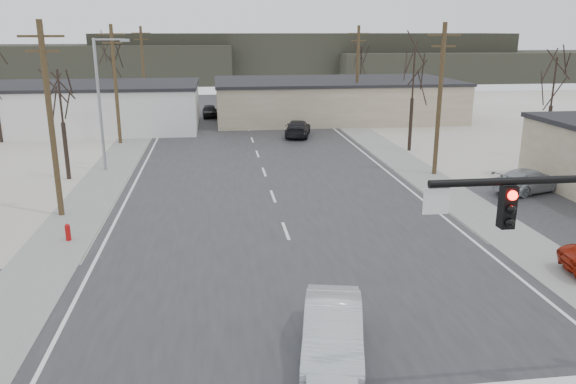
# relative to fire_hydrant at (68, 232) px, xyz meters

# --- Properties ---
(ground) EXTENTS (140.00, 140.00, 0.00)m
(ground) POSITION_rel_fire_hydrant_xyz_m (10.20, -8.00, -0.45)
(ground) COLOR white
(ground) RESTS_ON ground
(main_road) EXTENTS (18.00, 110.00, 0.05)m
(main_road) POSITION_rel_fire_hydrant_xyz_m (10.20, 7.00, -0.43)
(main_road) COLOR #28272A
(main_road) RESTS_ON ground
(cross_road) EXTENTS (90.00, 10.00, 0.04)m
(cross_road) POSITION_rel_fire_hydrant_xyz_m (10.20, -8.00, -0.43)
(cross_road) COLOR #28272A
(cross_road) RESTS_ON ground
(sidewalk_left) EXTENTS (3.00, 90.00, 0.06)m
(sidewalk_left) POSITION_rel_fire_hydrant_xyz_m (-0.40, 12.00, -0.42)
(sidewalk_left) COLOR gray
(sidewalk_left) RESTS_ON ground
(sidewalk_right) EXTENTS (3.00, 90.00, 0.06)m
(sidewalk_right) POSITION_rel_fire_hydrant_xyz_m (20.80, 12.00, -0.42)
(sidewalk_right) COLOR gray
(sidewalk_right) RESTS_ON ground
(fire_hydrant) EXTENTS (0.24, 0.24, 0.87)m
(fire_hydrant) POSITION_rel_fire_hydrant_xyz_m (0.00, 0.00, 0.00)
(fire_hydrant) COLOR #A50C0C
(fire_hydrant) RESTS_ON ground
(building_left_far) EXTENTS (22.30, 12.30, 4.50)m
(building_left_far) POSITION_rel_fire_hydrant_xyz_m (-5.80, 32.00, 1.80)
(building_left_far) COLOR silver
(building_left_far) RESTS_ON ground
(building_right_far) EXTENTS (26.30, 14.30, 4.30)m
(building_right_far) POSITION_rel_fire_hydrant_xyz_m (20.20, 36.00, 1.70)
(building_right_far) COLOR tan
(building_right_far) RESTS_ON ground
(upole_left_b) EXTENTS (2.20, 0.30, 10.00)m
(upole_left_b) POSITION_rel_fire_hydrant_xyz_m (-1.30, 4.00, 4.77)
(upole_left_b) COLOR #4C3B23
(upole_left_b) RESTS_ON ground
(upole_left_c) EXTENTS (2.20, 0.30, 10.00)m
(upole_left_c) POSITION_rel_fire_hydrant_xyz_m (-1.30, 24.00, 4.77)
(upole_left_c) COLOR #4C3B23
(upole_left_c) RESTS_ON ground
(upole_left_d) EXTENTS (2.20, 0.30, 10.00)m
(upole_left_d) POSITION_rel_fire_hydrant_xyz_m (-1.30, 44.00, 4.77)
(upole_left_d) COLOR #4C3B23
(upole_left_d) RESTS_ON ground
(upole_right_a) EXTENTS (2.20, 0.30, 10.00)m
(upole_right_a) POSITION_rel_fire_hydrant_xyz_m (21.70, 10.00, 4.77)
(upole_right_a) COLOR #4C3B23
(upole_right_a) RESTS_ON ground
(upole_right_b) EXTENTS (2.20, 0.30, 10.00)m
(upole_right_b) POSITION_rel_fire_hydrant_xyz_m (21.70, 32.00, 4.77)
(upole_right_b) COLOR #4C3B23
(upole_right_b) RESTS_ON ground
(streetlight_main) EXTENTS (2.40, 0.25, 9.00)m
(streetlight_main) POSITION_rel_fire_hydrant_xyz_m (-0.60, 14.00, 4.64)
(streetlight_main) COLOR gray
(streetlight_main) RESTS_ON ground
(tree_left_near) EXTENTS (3.30, 3.30, 7.35)m
(tree_left_near) POSITION_rel_fire_hydrant_xyz_m (-2.80, 12.00, 4.78)
(tree_left_near) COLOR #2D221B
(tree_left_near) RESTS_ON ground
(tree_right_mid) EXTENTS (3.74, 3.74, 8.33)m
(tree_right_mid) POSITION_rel_fire_hydrant_xyz_m (22.70, 18.00, 5.48)
(tree_right_mid) COLOR #2D221B
(tree_right_mid) RESTS_ON ground
(tree_left_far) EXTENTS (3.96, 3.96, 8.82)m
(tree_left_far) POSITION_rel_fire_hydrant_xyz_m (-3.80, 38.00, 5.83)
(tree_left_far) COLOR #2D221B
(tree_left_far) RESTS_ON ground
(tree_right_far) EXTENTS (3.52, 3.52, 7.84)m
(tree_right_far) POSITION_rel_fire_hydrant_xyz_m (25.20, 44.00, 5.13)
(tree_right_far) COLOR #2D221B
(tree_right_far) RESTS_ON ground
(tree_lot) EXTENTS (3.52, 3.52, 7.84)m
(tree_lot) POSITION_rel_fire_hydrant_xyz_m (32.20, 14.00, 5.13)
(tree_lot) COLOR #2D221B
(tree_lot) RESTS_ON ground
(hill_left) EXTENTS (70.00, 18.00, 7.00)m
(hill_left) POSITION_rel_fire_hydrant_xyz_m (-24.80, 84.00, 3.05)
(hill_left) COLOR #333026
(hill_left) RESTS_ON ground
(hill_center) EXTENTS (80.00, 18.00, 9.00)m
(hill_center) POSITION_rel_fire_hydrant_xyz_m (25.20, 88.00, 4.05)
(hill_center) COLOR #333026
(hill_center) RESTS_ON ground
(hill_right) EXTENTS (60.00, 18.00, 5.50)m
(hill_right) POSITION_rel_fire_hydrant_xyz_m (60.20, 82.00, 2.30)
(hill_right) COLOR #333026
(hill_right) RESTS_ON ground
(sedan_crossing) EXTENTS (2.69, 5.16, 1.62)m
(sedan_crossing) POSITION_rel_fire_hydrant_xyz_m (10.23, -11.00, 0.40)
(sedan_crossing) COLOR #AFB5BA
(sedan_crossing) RESTS_ON main_road
(car_far_a) EXTENTS (3.23, 5.53, 1.51)m
(car_far_a) POSITION_rel_fire_hydrant_xyz_m (14.51, 25.22, 0.35)
(car_far_a) COLOR black
(car_far_a) RESTS_ON main_road
(car_far_b) EXTENTS (1.84, 4.14, 1.38)m
(car_far_b) POSITION_rel_fire_hydrant_xyz_m (6.40, 38.57, 0.29)
(car_far_b) COLOR black
(car_far_b) RESTS_ON main_road
(car_parked_silver) EXTENTS (5.20, 3.53, 1.40)m
(car_parked_silver) POSITION_rel_fire_hydrant_xyz_m (25.68, 5.00, 0.28)
(car_parked_silver) COLOR gray
(car_parked_silver) RESTS_ON parking_lot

